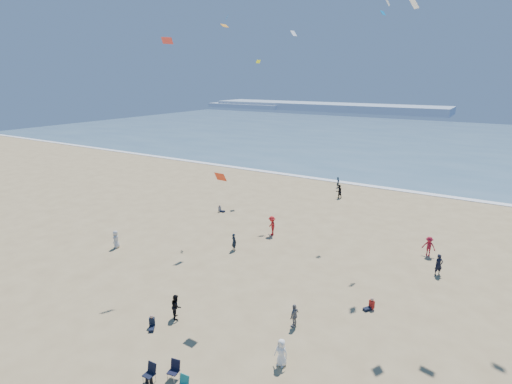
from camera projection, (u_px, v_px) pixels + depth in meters
The scene contains 9 objects.
ocean at pixel (437, 141), 96.66m from camera, with size 220.00×100.00×0.06m, color #476B84.
surf_line at pixel (383, 188), 55.77m from camera, with size 220.00×1.20×0.08m, color white.
headland_far at pixel (325, 107), 187.84m from camera, with size 110.00×20.00×3.20m, color #7A8EA8.
headland_near at pixel (248, 106), 204.11m from camera, with size 40.00×14.00×2.00m, color #7A8EA8.
standing_flyers at pixel (324, 276), 29.31m from camera, with size 36.90×46.47×1.93m.
seated_group at pixel (232, 313), 25.46m from camera, with size 21.59×27.17×0.84m.
chair_cluster at pixel (168, 377), 19.89m from camera, with size 2.63×1.46×1.00m.
black_backpack at pixel (149, 380), 20.11m from camera, with size 0.30×0.22×0.38m, color black.
kites_aloft at pixel (459, 83), 19.45m from camera, with size 34.63×40.06×28.07m.
Camera 1 is at (13.15, -10.06, 14.88)m, focal length 28.00 mm.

